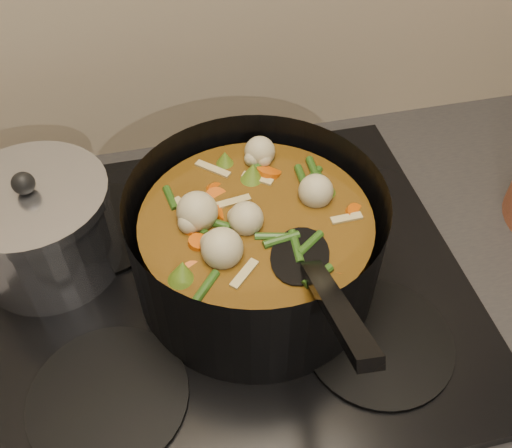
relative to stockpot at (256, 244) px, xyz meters
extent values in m
cube|color=brown|center=(-0.04, 0.00, -0.57)|extent=(2.60, 0.60, 0.86)
cube|color=black|center=(-0.04, 0.00, -0.12)|extent=(2.64, 0.64, 0.05)
cube|color=black|center=(-0.04, 0.00, -0.08)|extent=(0.62, 0.54, 0.02)
cylinder|color=black|center=(-0.20, -0.13, -0.07)|extent=(0.18, 0.18, 0.01)
cylinder|color=black|center=(0.12, -0.13, -0.07)|extent=(0.18, 0.18, 0.01)
cylinder|color=black|center=(-0.20, 0.13, -0.07)|extent=(0.18, 0.18, 0.01)
cylinder|color=black|center=(0.12, 0.13, -0.07)|extent=(0.18, 0.18, 0.01)
cylinder|color=black|center=(0.00, 0.00, 0.01)|extent=(0.37, 0.37, 0.15)
cylinder|color=black|center=(0.00, 0.00, -0.07)|extent=(0.30, 0.30, 0.01)
cylinder|color=#5C3A0F|center=(0.00, 0.00, -0.01)|extent=(0.28, 0.28, 0.11)
cylinder|color=#D35109|center=(0.04, 0.00, 0.04)|extent=(0.03, 0.03, 0.03)
cylinder|color=#D35109|center=(0.03, 0.06, 0.04)|extent=(0.04, 0.04, 0.03)
cylinder|color=#D35109|center=(-0.06, 0.09, 0.04)|extent=(0.04, 0.04, 0.03)
cylinder|color=#D35109|center=(-0.06, 0.00, 0.04)|extent=(0.03, 0.04, 0.03)
cylinder|color=#D35109|center=(-0.04, -0.08, 0.04)|extent=(0.04, 0.04, 0.03)
cylinder|color=#D35109|center=(0.02, -0.03, 0.04)|extent=(0.04, 0.04, 0.03)
cylinder|color=#D35109|center=(0.07, 0.01, 0.04)|extent=(0.04, 0.04, 0.03)
cylinder|color=#D35109|center=(0.04, 0.10, 0.04)|extent=(0.04, 0.03, 0.03)
cylinder|color=#D35109|center=(-0.04, 0.04, 0.04)|extent=(0.04, 0.04, 0.03)
sphere|color=tan|center=(0.06, 0.00, 0.06)|extent=(0.04, 0.04, 0.04)
sphere|color=tan|center=(0.00, 0.06, 0.06)|extent=(0.04, 0.04, 0.04)
sphere|color=tan|center=(-0.06, -0.01, 0.06)|extent=(0.04, 0.04, 0.04)
sphere|color=tan|center=(0.01, -0.06, 0.06)|extent=(0.04, 0.04, 0.04)
sphere|color=tan|center=(0.06, 0.01, 0.06)|extent=(0.04, 0.04, 0.04)
cone|color=#4F6F1B|center=(-0.04, -0.08, 0.05)|extent=(0.04, 0.04, 0.04)
cone|color=#4F6F1B|center=(0.07, -0.05, 0.05)|extent=(0.04, 0.04, 0.04)
cone|color=#4F6F1B|center=(0.06, 0.06, 0.05)|extent=(0.04, 0.04, 0.04)
cone|color=#4F6F1B|center=(-0.05, 0.07, 0.05)|extent=(0.04, 0.04, 0.04)
cone|color=#4F6F1B|center=(-0.08, -0.04, 0.05)|extent=(0.04, 0.04, 0.04)
cone|color=#4F6F1B|center=(0.03, -0.08, 0.05)|extent=(0.04, 0.04, 0.04)
cylinder|color=#2D4D16|center=(0.03, 0.03, 0.05)|extent=(0.01, 0.04, 0.01)
cylinder|color=#2D4D16|center=(0.00, 0.10, 0.05)|extent=(0.04, 0.03, 0.01)
cylinder|color=#2D4D16|center=(-0.06, 0.06, 0.05)|extent=(0.04, 0.02, 0.01)
cylinder|color=#2D4D16|center=(-0.07, 0.01, 0.05)|extent=(0.03, 0.04, 0.01)
cylinder|color=#2D4D16|center=(-0.04, -0.03, 0.05)|extent=(0.03, 0.04, 0.01)
cylinder|color=#2D4D16|center=(-0.01, -0.10, 0.05)|extent=(0.04, 0.02, 0.01)
cylinder|color=#2D4D16|center=(0.05, -0.07, 0.05)|extent=(0.04, 0.03, 0.01)
cylinder|color=#2D4D16|center=(0.06, -0.01, 0.05)|extent=(0.01, 0.04, 0.01)
cylinder|color=#2D4D16|center=(0.04, 0.03, 0.05)|extent=(0.04, 0.03, 0.01)
cylinder|color=#2D4D16|center=(0.02, 0.10, 0.05)|extent=(0.04, 0.02, 0.01)
cylinder|color=#2D4D16|center=(-0.04, 0.07, 0.05)|extent=(0.03, 0.04, 0.01)
cylinder|color=#2D4D16|center=(-0.06, 0.02, 0.05)|extent=(0.03, 0.04, 0.01)
cylinder|color=#2D4D16|center=(-0.04, -0.02, 0.05)|extent=(0.04, 0.02, 0.01)
cylinder|color=#2D4D16|center=(-0.03, -0.10, 0.05)|extent=(0.04, 0.03, 0.01)
cylinder|color=#2D4D16|center=(0.04, -0.08, 0.05)|extent=(0.01, 0.04, 0.01)
cylinder|color=#2D4D16|center=(0.06, -0.02, 0.05)|extent=(0.04, 0.03, 0.01)
cube|color=tan|center=(-0.07, 0.02, 0.05)|extent=(0.04, 0.01, 0.00)
cube|color=tan|center=(-0.03, -0.07, 0.05)|extent=(0.02, 0.05, 0.00)
cube|color=tan|center=(0.06, -0.04, 0.05)|extent=(0.04, 0.03, 0.00)
cube|color=tan|center=(0.05, 0.05, 0.05)|extent=(0.04, 0.04, 0.00)
cube|color=tan|center=(-0.05, 0.06, 0.05)|extent=(0.03, 0.04, 0.00)
cube|color=tan|center=(-0.07, -0.04, 0.05)|extent=(0.05, 0.02, 0.00)
ellipsoid|color=black|center=(0.03, -0.07, 0.04)|extent=(0.10, 0.10, 0.01)
cube|color=black|center=(0.03, -0.17, 0.10)|extent=(0.04, 0.18, 0.11)
cylinder|color=silver|center=(-0.26, 0.09, -0.01)|extent=(0.18, 0.18, 0.11)
cylinder|color=silver|center=(-0.26, 0.09, 0.05)|extent=(0.19, 0.19, 0.01)
sphere|color=black|center=(-0.26, 0.09, 0.07)|extent=(0.03, 0.03, 0.03)
camera|label=1|loc=(-0.10, -0.44, 0.53)|focal=40.00mm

